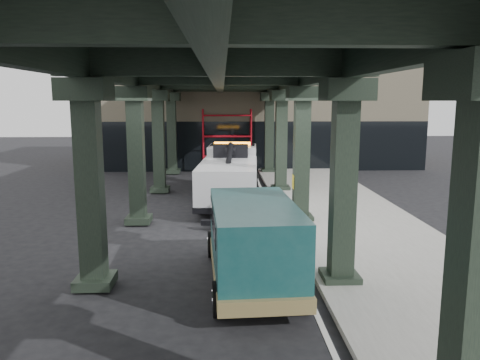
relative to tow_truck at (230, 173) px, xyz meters
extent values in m
plane|color=black|center=(-0.06, -5.74, -1.31)|extent=(90.00, 90.00, 0.00)
cube|color=gray|center=(4.44, -3.74, -1.23)|extent=(5.00, 40.00, 0.15)
cube|color=silver|center=(1.64, -3.74, -1.30)|extent=(0.12, 38.00, 0.01)
cube|color=black|center=(2.54, -15.74, 1.19)|extent=(0.55, 0.55, 5.00)
cube|color=black|center=(2.54, -9.74, 1.19)|extent=(0.55, 0.55, 5.00)
cube|color=black|center=(2.54, -9.74, 3.44)|extent=(1.10, 1.10, 0.50)
cube|color=black|center=(2.54, -9.74, -1.13)|extent=(0.90, 0.90, 0.24)
cube|color=black|center=(2.54, -3.74, 1.19)|extent=(0.55, 0.55, 5.00)
cube|color=black|center=(2.54, -3.74, 3.44)|extent=(1.10, 1.10, 0.50)
cube|color=black|center=(2.54, -3.74, -1.13)|extent=(0.90, 0.90, 0.24)
cube|color=black|center=(2.54, 2.26, 1.19)|extent=(0.55, 0.55, 5.00)
cube|color=black|center=(2.54, 2.26, 3.44)|extent=(1.10, 1.10, 0.50)
cube|color=black|center=(2.54, 2.26, -1.13)|extent=(0.90, 0.90, 0.24)
cube|color=black|center=(2.54, 8.26, 1.19)|extent=(0.55, 0.55, 5.00)
cube|color=black|center=(2.54, 8.26, 3.44)|extent=(1.10, 1.10, 0.50)
cube|color=black|center=(2.54, 8.26, -1.13)|extent=(0.90, 0.90, 0.24)
cube|color=black|center=(-3.46, -9.74, 1.19)|extent=(0.55, 0.55, 5.00)
cube|color=black|center=(-3.46, -9.74, 3.44)|extent=(1.10, 1.10, 0.50)
cube|color=black|center=(-3.46, -9.74, -1.13)|extent=(0.90, 0.90, 0.24)
cube|color=black|center=(-3.46, -3.74, 1.19)|extent=(0.55, 0.55, 5.00)
cube|color=black|center=(-3.46, -3.74, 3.44)|extent=(1.10, 1.10, 0.50)
cube|color=black|center=(-3.46, -3.74, -1.13)|extent=(0.90, 0.90, 0.24)
cube|color=black|center=(-3.46, 2.26, 1.19)|extent=(0.55, 0.55, 5.00)
cube|color=black|center=(-3.46, 2.26, 3.44)|extent=(1.10, 1.10, 0.50)
cube|color=black|center=(-3.46, 2.26, -1.13)|extent=(0.90, 0.90, 0.24)
cube|color=black|center=(-3.46, 8.26, 1.19)|extent=(0.55, 0.55, 5.00)
cube|color=black|center=(-3.46, 8.26, 3.44)|extent=(1.10, 1.10, 0.50)
cube|color=black|center=(-3.46, 8.26, -1.13)|extent=(0.90, 0.90, 0.24)
cube|color=black|center=(2.54, -3.74, 4.24)|extent=(0.35, 32.00, 1.10)
cube|color=black|center=(-3.46, -3.74, 4.24)|extent=(0.35, 32.00, 1.10)
cube|color=black|center=(-0.46, -3.74, 4.24)|extent=(0.35, 32.00, 1.10)
cube|color=black|center=(-0.46, -3.74, 4.94)|extent=(7.40, 32.00, 0.30)
cube|color=#C6B793|center=(1.94, 14.26, 2.69)|extent=(22.00, 10.00, 8.00)
cylinder|color=#B70E1B|center=(-1.56, 9.16, 0.69)|extent=(0.08, 0.08, 4.00)
cylinder|color=#B70E1B|center=(-1.56, 8.36, 0.69)|extent=(0.08, 0.08, 4.00)
cylinder|color=#B70E1B|center=(1.44, 9.16, 0.69)|extent=(0.08, 0.08, 4.00)
cylinder|color=#B70E1B|center=(1.44, 8.36, 0.69)|extent=(0.08, 0.08, 4.00)
cylinder|color=#B70E1B|center=(-0.06, 9.16, -0.31)|extent=(3.00, 0.08, 0.08)
cylinder|color=#B70E1B|center=(-0.06, 9.16, 0.99)|extent=(3.00, 0.08, 0.08)
cylinder|color=#B70E1B|center=(-0.06, 9.16, 2.29)|extent=(3.00, 0.08, 0.08)
cube|color=black|center=(-0.04, -0.50, -0.63)|extent=(1.48, 7.31, 0.24)
cube|color=silver|center=(0.14, 1.96, 0.19)|extent=(2.43, 2.48, 1.74)
cube|color=silver|center=(0.21, 2.97, -0.29)|extent=(2.32, 0.84, 0.87)
cube|color=black|center=(0.16, 2.20, 0.68)|extent=(2.21, 1.41, 0.82)
cube|color=silver|center=(-0.11, -1.61, 0.00)|extent=(2.66, 4.99, 1.35)
cube|color=orange|center=(0.13, 1.77, 1.16)|extent=(1.76, 0.39, 0.15)
cube|color=black|center=(0.02, 0.32, 0.97)|extent=(1.59, 0.69, 0.58)
cylinder|color=black|center=(-0.10, -1.42, 0.72)|extent=(0.47, 3.39, 1.30)
cube|color=black|center=(-0.29, -4.07, -0.97)|extent=(0.39, 1.37, 0.17)
cube|color=black|center=(-0.34, -4.75, -1.02)|extent=(1.56, 0.35, 0.17)
cylinder|color=black|center=(-0.90, 2.32, -0.77)|extent=(0.41, 1.09, 1.06)
cylinder|color=silver|center=(-0.90, 2.32, -0.77)|extent=(0.42, 0.61, 0.59)
cylinder|color=black|center=(1.22, 2.17, -0.77)|extent=(0.41, 1.09, 1.06)
cylinder|color=silver|center=(1.22, 2.17, -0.77)|extent=(0.42, 0.61, 0.59)
cylinder|color=black|center=(-1.13, -0.86, -0.77)|extent=(0.41, 1.09, 1.06)
cylinder|color=silver|center=(-1.13, -0.86, -0.77)|extent=(0.42, 0.61, 0.59)
cylinder|color=black|center=(1.00, -1.01, -0.77)|extent=(0.41, 1.09, 1.06)
cylinder|color=silver|center=(1.00, -1.01, -0.77)|extent=(0.42, 0.61, 0.59)
cylinder|color=black|center=(-1.22, -2.12, -0.77)|extent=(0.41, 1.09, 1.06)
cylinder|color=silver|center=(-1.22, -2.12, -0.77)|extent=(0.42, 0.61, 0.59)
cylinder|color=black|center=(0.91, -2.27, -0.77)|extent=(0.41, 1.09, 1.06)
cylinder|color=silver|center=(0.91, -2.27, -0.77)|extent=(0.42, 0.61, 0.59)
cube|color=#134344|center=(0.25, -7.45, -0.44)|extent=(1.92, 1.11, 0.82)
cube|color=#134344|center=(0.39, -9.95, -0.07)|extent=(2.14, 4.21, 1.78)
cube|color=olive|center=(0.37, -9.59, -0.80)|extent=(2.24, 5.21, 0.32)
cube|color=black|center=(0.27, -7.81, 0.29)|extent=(1.80, 0.49, 0.76)
cube|color=black|center=(0.37, -9.68, 0.38)|extent=(2.12, 3.39, 0.50)
cube|color=silver|center=(0.22, -6.96, -0.80)|extent=(1.83, 0.21, 0.27)
cylinder|color=black|center=(-0.66, -7.54, -0.92)|extent=(0.30, 0.78, 0.77)
cylinder|color=silver|center=(-0.66, -7.54, -0.92)|extent=(0.32, 0.44, 0.42)
cylinder|color=black|center=(1.16, -7.44, -0.92)|extent=(0.30, 0.78, 0.77)
cylinder|color=silver|center=(1.16, -7.44, -0.92)|extent=(0.32, 0.44, 0.42)
cylinder|color=black|center=(-0.45, -11.37, -0.92)|extent=(0.30, 0.78, 0.77)
cylinder|color=silver|center=(-0.45, -11.37, -0.92)|extent=(0.32, 0.44, 0.42)
cylinder|color=black|center=(1.38, -11.27, -0.92)|extent=(0.30, 0.78, 0.77)
cylinder|color=silver|center=(1.38, -11.27, -0.92)|extent=(0.32, 0.44, 0.42)
camera|label=1|loc=(-0.34, -20.65, 3.19)|focal=35.00mm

